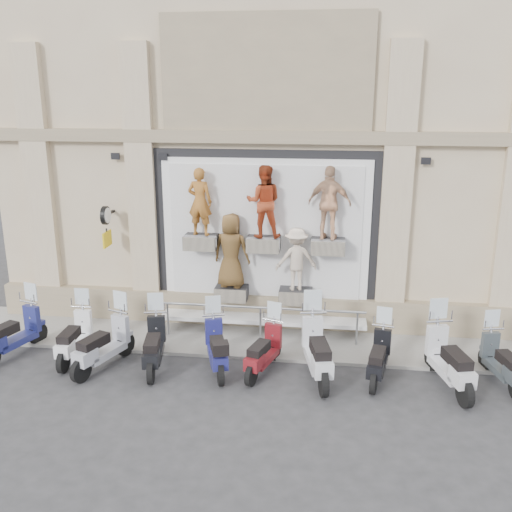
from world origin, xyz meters
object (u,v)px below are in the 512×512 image
object	(u,v)px
guard_rail	(260,325)
scooter_h	(379,348)
scooter_a	(12,324)
scooter_j	(503,352)
clock_sign_bracket	(106,221)
scooter_i	(450,349)
scooter_b	(74,328)
scooter_f	(264,342)
scooter_c	(102,335)
scooter_d	(153,336)
scooter_e	(216,338)
scooter_g	(318,340)

from	to	relation	value
guard_rail	scooter_h	distance (m)	3.09
scooter_a	scooter_j	xyz separation A→B (m)	(10.73, 0.09, -0.07)
clock_sign_bracket	scooter_j	xyz separation A→B (m)	(9.11, -1.83, -2.09)
scooter_i	clock_sign_bracket	bearing A→B (deg)	150.66
scooter_b	scooter_h	world-z (taller)	scooter_b
scooter_f	scooter_i	bearing A→B (deg)	14.66
clock_sign_bracket	scooter_c	size ratio (longest dim) A/B	0.52
scooter_b	scooter_h	bearing A→B (deg)	-2.37
guard_rail	scooter_f	distance (m)	1.55
scooter_d	scooter_h	xyz separation A→B (m)	(4.84, 0.13, -0.06)
scooter_a	scooter_f	distance (m)	5.78
scooter_i	scooter_c	bearing A→B (deg)	166.45
scooter_h	scooter_e	bearing A→B (deg)	-167.48
guard_rail	scooter_g	xyz separation A→B (m)	(1.41, -1.59, 0.40)
scooter_i	scooter_d	bearing A→B (deg)	165.25
scooter_a	scooter_c	size ratio (longest dim) A/B	0.99
scooter_b	scooter_e	xyz separation A→B (m)	(3.30, -0.11, 0.01)
scooter_a	scooter_f	xyz separation A→B (m)	(5.78, -0.05, -0.07)
scooter_h	scooter_j	world-z (taller)	scooter_j
scooter_a	scooter_b	distance (m)	1.45
scooter_b	scooter_h	distance (m)	6.77
clock_sign_bracket	scooter_h	size ratio (longest dim) A/B	0.58
scooter_h	scooter_j	xyz separation A→B (m)	(2.52, 0.13, 0.00)
clock_sign_bracket	scooter_f	world-z (taller)	clock_sign_bracket
scooter_h	scooter_f	bearing A→B (deg)	-167.88
guard_rail	scooter_e	distance (m)	1.74
scooter_g	guard_rail	bearing A→B (deg)	119.83
clock_sign_bracket	scooter_b	world-z (taller)	clock_sign_bracket
clock_sign_bracket	scooter_h	bearing A→B (deg)	-16.56
scooter_a	scooter_h	world-z (taller)	scooter_a
scooter_b	guard_rail	bearing A→B (deg)	17.50
scooter_f	scooter_h	bearing A→B (deg)	17.14
scooter_b	scooter_f	bearing A→B (deg)	-2.87
scooter_a	scooter_h	xyz separation A→B (m)	(8.22, -0.03, -0.08)
scooter_e	scooter_h	xyz separation A→B (m)	(3.46, 0.04, -0.04)
clock_sign_bracket	scooter_c	xyz separation A→B (m)	(0.65, -2.24, -2.01)
clock_sign_bracket	scooter_e	bearing A→B (deg)	-32.61
scooter_d	scooter_f	xyz separation A→B (m)	(2.41, 0.12, -0.05)
scooter_e	scooter_f	distance (m)	1.03
clock_sign_bracket	scooter_a	distance (m)	3.22
scooter_c	scooter_e	bearing A→B (deg)	25.28
scooter_c	scooter_i	bearing A→B (deg)	20.76
scooter_c	scooter_i	world-z (taller)	scooter_i
scooter_g	scooter_a	bearing A→B (deg)	167.23
scooter_c	scooter_j	bearing A→B (deg)	22.59
scooter_b	scooter_i	bearing A→B (deg)	-3.39
scooter_e	scooter_i	world-z (taller)	scooter_i
scooter_g	scooter_i	world-z (taller)	scooter_g
guard_rail	scooter_e	size ratio (longest dim) A/B	2.73
scooter_c	scooter_f	xyz separation A→B (m)	(3.51, 0.27, -0.08)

